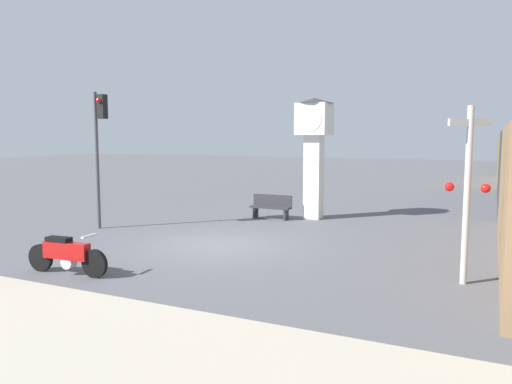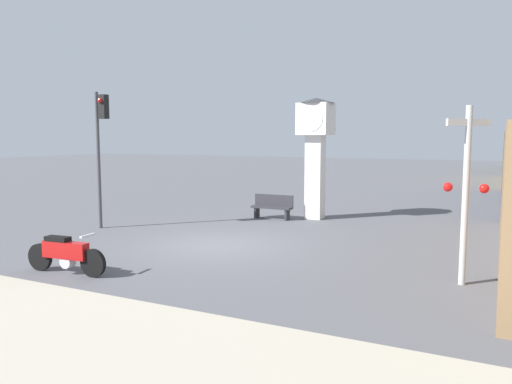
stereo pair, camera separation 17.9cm
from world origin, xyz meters
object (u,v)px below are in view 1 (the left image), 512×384
object	(u,v)px
clock_tower	(314,139)
bench	(271,206)
motorcycle	(66,254)
traffic_light	(99,136)
railroad_crossing_signal	(467,188)

from	to	relation	value
clock_tower	bench	distance (m)	3.05
motorcycle	clock_tower	bearing A→B (deg)	71.23
bench	motorcycle	bearing A→B (deg)	-96.65
clock_tower	traffic_light	distance (m)	7.81
bench	railroad_crossing_signal	bearing A→B (deg)	-40.11
clock_tower	railroad_crossing_signal	distance (m)	8.99
motorcycle	clock_tower	size ratio (longest dim) A/B	0.47
traffic_light	bench	world-z (taller)	traffic_light
motorcycle	bench	bearing A→B (deg)	78.64
clock_tower	traffic_light	xyz separation A→B (m)	(-5.82, -5.21, 0.11)
motorcycle	traffic_light	xyz separation A→B (m)	(-3.32, 4.75, 2.71)
traffic_light	bench	size ratio (longest dim) A/B	2.90
motorcycle	bench	distance (m)	9.23
motorcycle	railroad_crossing_signal	world-z (taller)	railroad_crossing_signal
railroad_crossing_signal	bench	bearing A→B (deg)	139.89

